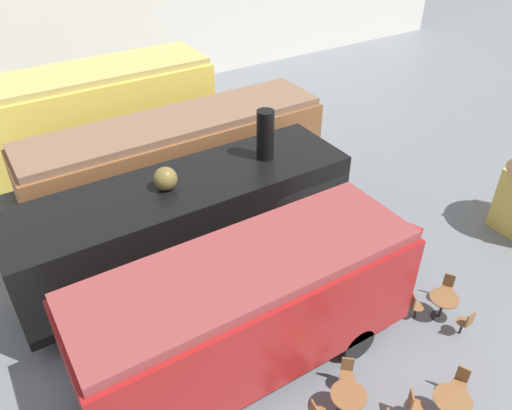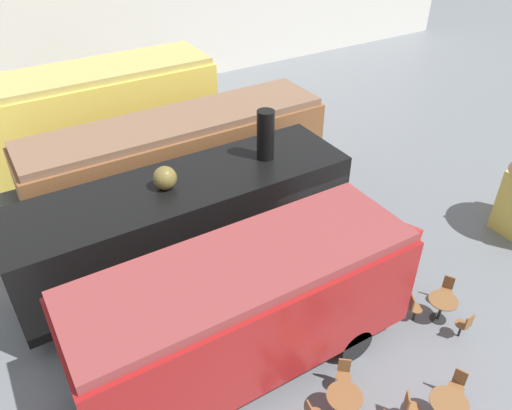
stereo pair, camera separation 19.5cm
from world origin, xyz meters
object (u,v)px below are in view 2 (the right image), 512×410
Objects in this scene: cafe_table_near at (344,401)px; visitor_person at (389,238)px; streamlined_locomotive at (271,295)px; cafe_table_far at (442,305)px; passenger_coach_vintage at (99,110)px; passenger_coach_wooden at (180,154)px; cafe_table_mid at (448,407)px; steam_locomotive at (187,218)px.

visitor_person reaches higher than cafe_table_near.
streamlined_locomotive reaches higher than cafe_table_far.
passenger_coach_vintage is 5.52× the size of visitor_person.
passenger_coach_wooden is 12.42× the size of cafe_table_mid.
steam_locomotive is 6.05× the size of visitor_person.
steam_locomotive reaches higher than visitor_person.
passenger_coach_vintage is at bearing 100.61° from cafe_table_mid.
passenger_coach_vintage is 0.85× the size of passenger_coach_wooden.
cafe_table_near is 1.04× the size of cafe_table_far.
streamlined_locomotive is (0.37, -3.91, 0.08)m from steam_locomotive.
passenger_coach_wooden is at bearing 87.04° from cafe_table_near.
steam_locomotive is 6.11m from visitor_person.
cafe_table_far is at bearing -68.38° from passenger_coach_vintage.
streamlined_locomotive is at bearing 99.61° from cafe_table_near.
visitor_person is (2.73, 4.74, 0.27)m from cafe_table_mid.
passenger_coach_vintage is 0.91× the size of steam_locomotive.
passenger_coach_vintage reaches higher than cafe_table_mid.
passenger_coach_vintage is at bearing 94.19° from cafe_table_near.
streamlined_locomotive is at bearing -86.97° from passenger_coach_vintage.
cafe_table_far is at bearing 12.12° from cafe_table_near.
passenger_coach_wooden is 7.28m from streamlined_locomotive.
visitor_person is at bearing -28.27° from steam_locomotive.
passenger_coach_wooden is 12.88× the size of cafe_table_near.
steam_locomotive reaches higher than cafe_table_near.
passenger_coach_wooden is 1.07× the size of streamlined_locomotive.
passenger_coach_wooden reaches higher than cafe_table_near.
passenger_coach_wooden reaches higher than cafe_table_far.
cafe_table_mid reaches higher than cafe_table_near.
passenger_coach_wooden is at bearing 82.90° from streamlined_locomotive.
cafe_table_near is (-0.50, -9.61, -1.46)m from passenger_coach_wooden.
cafe_table_far is (3.58, -8.73, -1.46)m from passenger_coach_wooden.
streamlined_locomotive reaches higher than visitor_person.
steam_locomotive is at bearing -110.97° from passenger_coach_wooden.
cafe_table_near is at bearing -167.88° from cafe_table_far.
cafe_table_mid reaches higher than cafe_table_far.
steam_locomotive is 12.02× the size of cafe_table_near.
cafe_table_mid is (2.58, -7.59, -1.26)m from steam_locomotive.
cafe_table_far is at bearing -67.69° from passenger_coach_wooden.
steam_locomotive is at bearing 131.84° from cafe_table_far.
steam_locomotive is 8.12m from cafe_table_mid.
passenger_coach_vintage is at bearing 110.14° from passenger_coach_wooden.
steam_locomotive reaches higher than cafe_table_mid.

